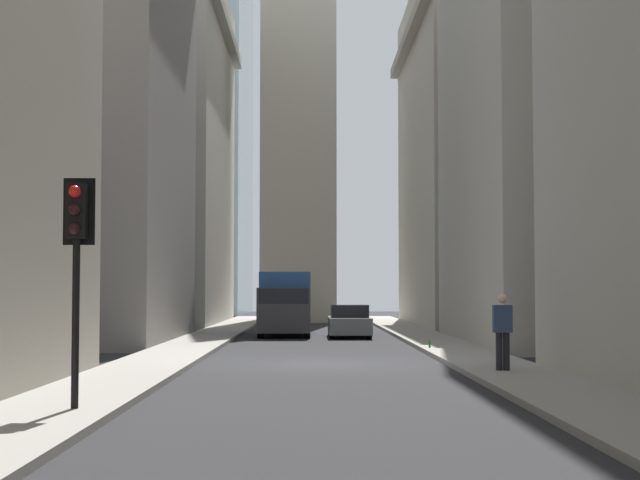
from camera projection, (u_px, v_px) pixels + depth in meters
ground_plane at (321, 364)px, 27.31m from camera, size 135.00×135.00×0.00m
sidewalk_right at (158, 361)px, 27.26m from camera, size 90.00×2.20×0.14m
sidewalk_left at (483, 361)px, 27.35m from camera, size 90.00×2.20×0.14m
building_left_far at (500, 156)px, 56.38m from camera, size 19.02×10.50×19.40m
building_right_midfar at (50, 106)px, 39.01m from camera, size 13.37×10.50×18.63m
building_right_far at (140, 151)px, 59.58m from camera, size 18.64×10.50×20.84m
church_spire at (299, 13)px, 64.53m from camera, size 5.29×5.29×38.59m
delivery_truck at (285, 303)px, 44.23m from camera, size 6.46×2.25×2.84m
hatchback_grey at (349, 322)px, 42.51m from camera, size 4.30×1.78×1.42m
traffic_light_foreground at (77, 238)px, 15.99m from camera, size 0.43×0.52×3.74m
pedestrian at (503, 329)px, 23.42m from camera, size 0.26×0.44×1.81m
discarded_bottle at (430, 344)px, 32.67m from camera, size 0.07×0.07×0.27m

